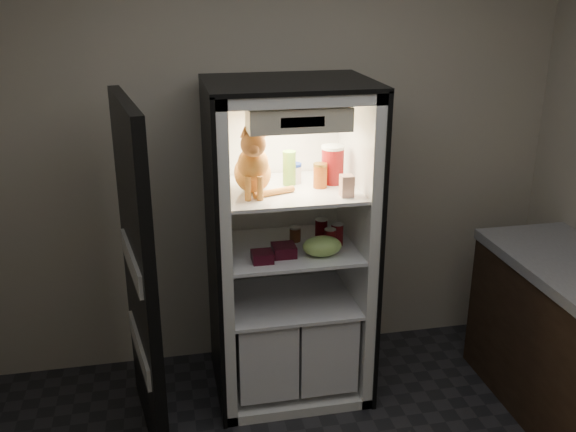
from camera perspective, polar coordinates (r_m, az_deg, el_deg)
name	(u,v)px	position (r m, az deg, el deg)	size (l,w,h in m)	color
room_shell	(368,211)	(2.23, 7.13, 0.43)	(3.60, 3.60, 3.60)	white
refrigerator	(288,266)	(3.78, -0.01, -4.43)	(0.90, 0.72, 1.88)	white
fridge_door	(140,281)	(3.41, -13.06, -5.63)	(0.20, 0.87, 1.85)	black
tabby_cat	(253,167)	(3.41, -3.13, 4.37)	(0.33, 0.38, 0.40)	#B24B16
parmesan_shaker	(289,168)	(3.57, 0.11, 4.28)	(0.07, 0.07, 0.19)	#238228
mayo_tub	(294,173)	(3.62, 0.57, 3.84)	(0.08, 0.08, 0.11)	white
salsa_jar	(320,175)	(3.54, 2.88, 3.62)	(0.08, 0.08, 0.14)	maroon
pepper_jar	(333,165)	(3.61, 3.98, 4.59)	(0.13, 0.13, 0.22)	maroon
cream_carton	(347,186)	(3.40, 5.25, 2.69)	(0.07, 0.07, 0.12)	white
soda_can_a	(321,230)	(3.73, 2.97, -1.24)	(0.07, 0.07, 0.13)	black
soda_can_b	(337,234)	(3.67, 4.39, -1.64)	(0.07, 0.07, 0.13)	black
soda_can_c	(330,239)	(3.61, 3.76, -2.06)	(0.07, 0.07, 0.12)	black
condiment_jar	(295,234)	(3.72, 0.64, -1.59)	(0.06, 0.06, 0.09)	#5C301A
grape_bag	(322,246)	(3.53, 3.05, -2.69)	(0.22, 0.16, 0.11)	#90BE58
berry_box_left	(262,257)	(3.46, -2.31, -3.64)	(0.11, 0.11, 0.06)	#4A0C1A
berry_box_right	(284,250)	(3.53, -0.37, -3.07)	(0.13, 0.13, 0.06)	#4A0C1A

